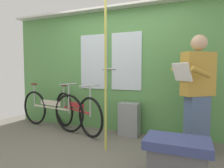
# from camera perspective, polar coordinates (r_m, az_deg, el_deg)

# --- Properties ---
(ground_plane) EXTENTS (5.94, 4.05, 0.04)m
(ground_plane) POSITION_cam_1_polar(r_m,az_deg,el_deg) (3.03, -6.26, -19.85)
(ground_plane) COLOR #666056
(train_door_wall) EXTENTS (4.94, 0.28, 2.41)m
(train_door_wall) POSITION_cam_1_polar(r_m,az_deg,el_deg) (3.89, 2.18, 4.77)
(train_door_wall) COLOR #56934C
(train_door_wall) RESTS_ON ground_plane
(bicycle_near_door) EXTENTS (1.55, 0.81, 0.94)m
(bicycle_near_door) POSITION_cam_1_polar(r_m,az_deg,el_deg) (3.99, -10.47, -7.89)
(bicycle_near_door) COLOR black
(bicycle_near_door) RESTS_ON ground_plane
(bicycle_leaning_behind) EXTENTS (1.78, 0.50, 0.95)m
(bicycle_leaning_behind) POSITION_cam_1_polar(r_m,az_deg,el_deg) (4.34, -17.46, -6.97)
(bicycle_leaning_behind) COLOR black
(bicycle_leaning_behind) RESTS_ON ground_plane
(passenger_reading_newspaper) EXTENTS (0.63, 0.60, 1.71)m
(passenger_reading_newspaper) POSITION_cam_1_polar(r_m,az_deg,el_deg) (3.10, 23.45, -1.89)
(passenger_reading_newspaper) COLOR slate
(passenger_reading_newspaper) RESTS_ON ground_plane
(trash_bin_by_wall) EXTENTS (0.36, 0.28, 0.61)m
(trash_bin_by_wall) POSITION_cam_1_polar(r_m,az_deg,el_deg) (3.71, 5.09, -10.10)
(trash_bin_by_wall) COLOR gray
(trash_bin_by_wall) RESTS_ON ground_plane
(handrail_pole) EXTENTS (0.04, 0.04, 2.37)m
(handrail_pole) POSITION_cam_1_polar(r_m,az_deg,el_deg) (2.89, -1.88, 3.68)
(handrail_pole) COLOR #C6C14C
(handrail_pole) RESTS_ON ground_plane
(bench_seat_corner) EXTENTS (0.70, 0.44, 0.45)m
(bench_seat_corner) POSITION_cam_1_polar(r_m,az_deg,el_deg) (2.43, 18.29, -19.50)
(bench_seat_corner) COLOR #3D477F
(bench_seat_corner) RESTS_ON ground_plane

